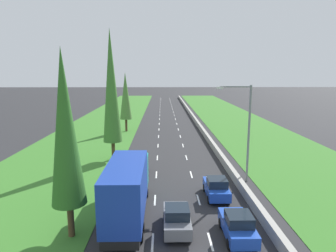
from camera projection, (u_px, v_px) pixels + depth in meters
name	position (u px, v px, depth m)	size (l,w,h in m)	color
ground_plane	(168.00, 121.00, 62.13)	(300.00, 300.00, 0.00)	#28282B
grass_verge_left	(107.00, 121.00, 61.88)	(14.00, 140.00, 0.04)	#387528
grass_verge_right	(236.00, 121.00, 62.40)	(14.00, 140.00, 0.04)	#387528
median_barrier	(195.00, 119.00, 62.16)	(0.44, 120.00, 0.85)	#9E9B93
lane_markings	(168.00, 121.00, 62.13)	(3.64, 116.00, 0.01)	white
blue_box_truck_left_lane	(128.00, 188.00, 20.50)	(2.46, 9.40, 4.18)	black
grey_hatchback_left_lane	(138.00, 168.00, 29.13)	(1.74, 3.90, 1.72)	slate
blue_hatchback_right_lane	(238.00, 226.00, 18.12)	(1.74, 3.90, 1.72)	#1E47B7
blue_hatchback_right_lane_third	(216.00, 188.00, 24.10)	(1.74, 3.90, 1.72)	#1E47B7
grey_hatchback_centre_lane	(177.00, 218.00, 19.02)	(1.74, 3.90, 1.72)	slate
poplar_tree_nearest	(65.00, 129.00, 17.28)	(2.09, 2.09, 11.58)	#4C3823
poplar_tree_second	(111.00, 86.00, 33.34)	(2.17, 2.17, 14.98)	#4C3823
poplar_tree_third	(126.00, 96.00, 50.44)	(2.05, 2.05, 10.18)	#4C3823
street_light_mast	(245.00, 127.00, 26.97)	(3.20, 0.28, 9.00)	gray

